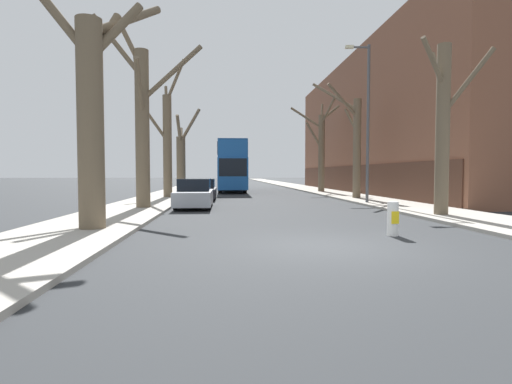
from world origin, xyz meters
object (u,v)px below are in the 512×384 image
object	(u,v)px
street_tree_left_2	(167,141)
street_tree_right_2	(321,147)
street_tree_right_1	(355,142)
street_tree_left_0	(92,107)
parked_car_1	(201,190)
street_tree_left_1	(142,119)
street_tree_right_0	(443,125)
parked_car_0	(194,194)
street_tree_left_3	(182,159)
lamp_post	(366,117)
traffic_bollard	(393,219)
double_decker_bus	(232,164)

from	to	relation	value
street_tree_left_2	street_tree_right_2	xyz separation A→B (m)	(12.50, 7.67, 0.16)
street_tree_right_1	street_tree_right_2	xyz separation A→B (m)	(0.06, 9.46, 0.27)
street_tree_left_0	parked_car_1	distance (m)	14.77
street_tree_left_0	street_tree_left_1	size ratio (longest dim) A/B	0.88
street_tree_right_0	street_tree_left_0	bearing A→B (deg)	-166.84
street_tree_right_0	parked_car_0	size ratio (longest dim) A/B	1.51
street_tree_left_1	street_tree_left_3	size ratio (longest dim) A/B	1.19
street_tree_left_0	street_tree_right_2	bearing A→B (deg)	61.69
street_tree_right_1	parked_car_1	distance (m)	10.58
lamp_post	street_tree_right_0	bearing A→B (deg)	-84.27
street_tree_left_2	street_tree_left_3	world-z (taller)	street_tree_left_2
parked_car_1	lamp_post	xyz separation A→B (m)	(9.33, -4.76, 4.20)
street_tree_left_0	street_tree_left_2	world-z (taller)	street_tree_left_2
street_tree_left_1	street_tree_right_0	distance (m)	13.05
traffic_bollard	street_tree_left_2	bearing A→B (deg)	116.62
street_tree_left_1	parked_car_1	bearing A→B (deg)	71.97
street_tree_left_0	lamp_post	xyz separation A→B (m)	(11.67, 9.51, 1.19)
street_tree_left_1	double_decker_bus	size ratio (longest dim) A/B	0.78
parked_car_0	lamp_post	distance (m)	10.32
street_tree_left_1	street_tree_left_3	bearing A→B (deg)	89.71
street_tree_left_2	double_decker_bus	bearing A→B (deg)	66.86
street_tree_left_0	street_tree_left_2	xyz separation A→B (m)	(-0.01, 15.51, 0.25)
street_tree_left_0	parked_car_0	world-z (taller)	street_tree_left_0
street_tree_right_0	parked_car_0	world-z (taller)	street_tree_right_0
street_tree_right_1	parked_car_1	xyz separation A→B (m)	(-10.09, 0.55, -3.14)
street_tree_right_1	traffic_bollard	xyz separation A→B (m)	(-3.94, -15.16, -3.32)
street_tree_left_0	street_tree_right_0	distance (m)	12.67
street_tree_left_3	street_tree_right_2	size ratio (longest dim) A/B	0.90
street_tree_right_1	parked_car_0	distance (m)	11.97
traffic_bollard	street_tree_right_0	bearing A→B (deg)	48.34
street_tree_right_2	double_decker_bus	size ratio (longest dim) A/B	0.72
street_tree_left_2	street_tree_left_0	bearing A→B (deg)	-89.97
street_tree_right_0	parked_car_0	bearing A→B (deg)	152.55
double_decker_bus	street_tree_left_1	bearing A→B (deg)	-103.39
street_tree_left_2	traffic_bollard	world-z (taller)	street_tree_left_2
lamp_post	parked_car_0	bearing A→B (deg)	-171.26
street_tree_left_1	street_tree_right_1	xyz separation A→B (m)	(12.42, 6.60, -0.47)
double_decker_bus	lamp_post	distance (m)	18.25
street_tree_left_0	double_decker_bus	world-z (taller)	street_tree_left_0
street_tree_right_2	traffic_bollard	bearing A→B (deg)	-99.23
traffic_bollard	street_tree_right_1	bearing A→B (deg)	75.42
traffic_bollard	street_tree_left_1	bearing A→B (deg)	134.71
street_tree_right_0	street_tree_right_2	xyz separation A→B (m)	(0.15, 20.29, 0.45)
street_tree_left_3	lamp_post	bearing A→B (deg)	-50.34
double_decker_bus	street_tree_right_1	bearing A→B (deg)	-57.61
street_tree_left_2	traffic_bollard	xyz separation A→B (m)	(8.50, -16.95, -3.43)
street_tree_right_1	double_decker_bus	distance (m)	14.78
street_tree_left_1	double_decker_bus	bearing A→B (deg)	76.61
street_tree_right_0	street_tree_right_2	bearing A→B (deg)	89.58
street_tree_left_2	street_tree_right_2	world-z (taller)	street_tree_left_2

